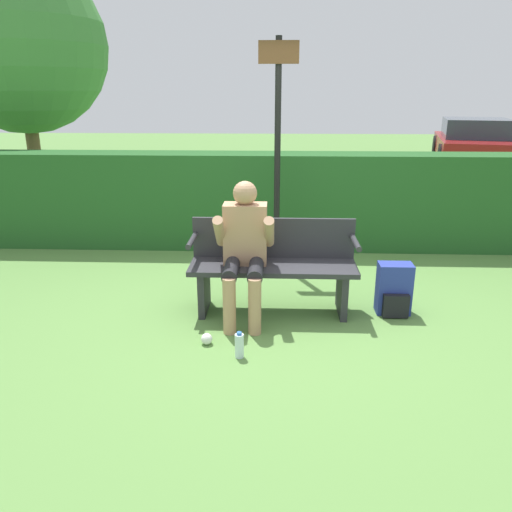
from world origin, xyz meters
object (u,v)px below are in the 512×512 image
Objects in this scene: backpack at (394,290)px; water_bottle at (239,345)px; park_bench at (273,265)px; signpost at (278,141)px; person_seated at (244,245)px; tree at (20,46)px; parked_car at (474,143)px.

backpack is 2.24× the size of water_bottle.
park_bench is 1.68m from signpost.
person_seated reaches higher than water_bottle.
tree is (-3.84, 4.23, 1.96)m from person_seated.
parked_car reaches higher than water_bottle.
backpack is 2.14m from signpost.
tree is (-3.85, 5.01, 2.53)m from water_bottle.
person_seated is 11.33m from parked_car.
tree is at bearing 141.52° from backpack.
water_bottle is (-0.25, -0.91, -0.34)m from park_bench.
signpost is 0.63× the size of tree.
signpost reaches higher than person_seated.
water_bottle is at bearing -89.60° from person_seated.
park_bench is at bearing 164.50° from parked_car.
person_seated is at bearing 163.70° from parked_car.
person_seated is at bearing -176.23° from backpack.
parked_car is (5.34, 8.35, -0.83)m from signpost.
park_bench is at bearing 177.90° from backpack.
water_bottle is at bearing -52.47° from tree.
parked_car is (5.36, 9.70, 0.17)m from park_bench.
water_bottle is at bearing 165.57° from parked_car.
backpack is 1.62m from water_bottle.
signpost is (0.03, 1.35, 0.99)m from park_bench.
tree is at bearing 146.32° from signpost.
tree is (-9.46, -5.60, 2.03)m from parked_car.
water_bottle is 6.81m from tree.
water_bottle is 2.64m from signpost.
signpost is at bearing -33.68° from tree.
parked_car is (5.62, 9.84, -0.07)m from person_seated.
signpost is at bearing 79.28° from person_seated.
parked_car reaches higher than park_bench.
person_seated is 0.28× the size of parked_car.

